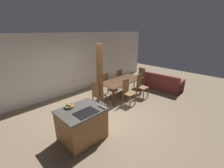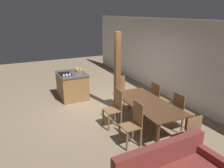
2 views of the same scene
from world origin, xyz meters
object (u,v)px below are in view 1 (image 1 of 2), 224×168
(dining_chair_far_left, at_px, (104,83))
(dining_chair_foot_end, at_px, (140,78))
(dining_table, at_px, (122,82))
(fruit_bowl, at_px, (69,106))
(dining_chair_near_left, at_px, (128,92))
(dining_chair_head_end, at_px, (98,94))
(timber_post, at_px, (100,78))
(wine_glass_near, at_px, (105,104))
(couch, at_px, (162,83))
(dining_chair_far_right, at_px, (118,79))
(wine_glass_far, at_px, (100,102))
(wine_glass_middle, at_px, (102,103))
(dining_chair_near_right, at_px, (141,86))
(kitchen_island, at_px, (82,124))

(dining_chair_far_left, xyz_separation_m, dining_chair_foot_end, (1.90, -0.70, 0.00))
(dining_table, xyz_separation_m, dining_chair_far_left, (-0.47, 0.70, -0.11))
(fruit_bowl, distance_m, dining_chair_near_left, 2.65)
(dining_chair_head_end, distance_m, dining_chair_foot_end, 2.85)
(dining_chair_near_left, distance_m, timber_post, 1.27)
(wine_glass_near, height_order, dining_chair_far_left, wine_glass_near)
(dining_chair_far_left, relative_size, dining_chair_foot_end, 1.00)
(fruit_bowl, height_order, couch, fruit_bowl)
(dining_chair_far_right, bearing_deg, dining_chair_foot_end, 143.82)
(wine_glass_far, bearing_deg, wine_glass_middle, -90.00)
(dining_chair_near_right, distance_m, dining_chair_head_end, 2.02)
(kitchen_island, bearing_deg, dining_chair_foot_end, 14.54)
(wine_glass_middle, height_order, dining_chair_near_left, wine_glass_middle)
(dining_table, xyz_separation_m, dining_chair_far_right, (0.47, 0.70, -0.11))
(dining_chair_far_right, bearing_deg, wine_glass_near, 37.15)
(wine_glass_far, xyz_separation_m, dining_chair_head_end, (1.02, 1.33, -0.48))
(couch, bearing_deg, wine_glass_middle, 94.32)
(dining_table, xyz_separation_m, dining_chair_near_left, (-0.47, -0.70, -0.11))
(kitchen_island, bearing_deg, couch, 2.63)
(fruit_bowl, distance_m, dining_table, 3.20)
(dining_chair_far_right, bearing_deg, kitchen_island, 28.23)
(fruit_bowl, bearing_deg, dining_chair_near_right, 1.98)
(kitchen_island, xyz_separation_m, wine_glass_near, (0.49, -0.38, 0.56))
(fruit_bowl, height_order, wine_glass_near, wine_glass_near)
(dining_table, relative_size, dining_chair_head_end, 2.06)
(dining_chair_far_right, bearing_deg, dining_chair_far_left, 0.00)
(couch, bearing_deg, wine_glass_far, 93.13)
(fruit_bowl, relative_size, wine_glass_near, 1.66)
(dining_chair_near_left, xyz_separation_m, dining_chair_far_right, (0.94, 1.40, 0.00))
(wine_glass_near, bearing_deg, fruit_bowl, 132.34)
(dining_chair_foot_end, bearing_deg, timber_post, -87.12)
(dining_chair_far_left, distance_m, timber_post, 1.42)
(kitchen_island, distance_m, couch, 5.01)
(wine_glass_near, height_order, dining_chair_head_end, wine_glass_near)
(fruit_bowl, height_order, wine_glass_far, wine_glass_far)
(kitchen_island, height_order, wine_glass_middle, wine_glass_middle)
(wine_glass_near, bearing_deg, dining_chair_foot_end, 21.34)
(dining_chair_foot_end, bearing_deg, fruit_bowl, -79.67)
(wine_glass_near, height_order, dining_table, wine_glass_near)
(wine_glass_near, xyz_separation_m, dining_table, (2.45, 1.51, -0.37))
(fruit_bowl, bearing_deg, wine_glass_middle, -43.46)
(dining_chair_near_left, xyz_separation_m, dining_chair_near_right, (0.94, 0.00, 0.00))
(dining_chair_far_left, bearing_deg, dining_table, 123.96)
(wine_glass_middle, bearing_deg, dining_chair_far_right, 35.95)
(kitchen_island, relative_size, dining_chair_head_end, 1.12)
(kitchen_island, height_order, wine_glass_near, wine_glass_near)
(dining_table, height_order, dining_chair_far_left, dining_chair_far_left)
(dining_chair_foot_end, xyz_separation_m, couch, (0.63, -0.90, -0.26))
(couch, bearing_deg, dining_chair_far_left, 55.46)
(wine_glass_far, relative_size, dining_chair_head_end, 0.14)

